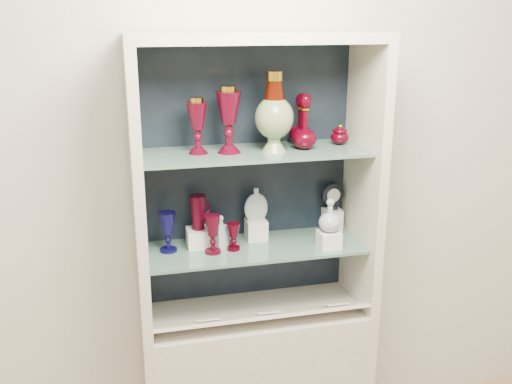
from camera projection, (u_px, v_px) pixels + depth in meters
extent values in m
cube|color=silver|center=(244.00, 157.00, 2.54)|extent=(3.50, 0.02, 2.80)
cube|color=#B7AE9B|center=(256.00, 383.00, 2.64)|extent=(1.00, 0.40, 0.75)
cube|color=black|center=(246.00, 174.00, 2.54)|extent=(0.98, 0.02, 1.15)
cube|color=#B7AE9B|center=(138.00, 194.00, 2.25)|extent=(0.04, 0.40, 1.15)
cube|color=#B7AE9B|center=(364.00, 179.00, 2.47)|extent=(0.04, 0.40, 1.15)
cube|color=#B7AE9B|center=(256.00, 38.00, 2.18)|extent=(1.00, 0.40, 0.04)
cube|color=slate|center=(255.00, 247.00, 2.46)|extent=(0.92, 0.34, 0.01)
cube|color=slate|center=(255.00, 152.00, 2.34)|extent=(0.92, 0.34, 0.01)
cube|color=#B7AE9B|center=(262.00, 316.00, 2.42)|extent=(0.92, 0.17, 0.09)
cube|color=white|center=(336.00, 304.00, 2.49)|extent=(0.10, 0.06, 0.03)
cube|color=white|center=(269.00, 312.00, 2.42)|extent=(0.10, 0.06, 0.03)
cube|color=white|center=(208.00, 320.00, 2.36)|extent=(0.10, 0.06, 0.03)
cube|color=silver|center=(199.00, 238.00, 2.44)|extent=(0.10, 0.10, 0.08)
cube|color=silver|center=(256.00, 229.00, 2.52)|extent=(0.09, 0.09, 0.09)
cube|color=silver|center=(329.00, 239.00, 2.44)|extent=(0.09, 0.09, 0.07)
cube|color=silver|center=(332.00, 219.00, 2.63)|extent=(0.08, 0.08, 0.10)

